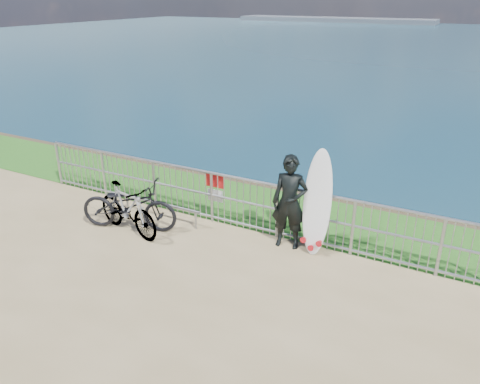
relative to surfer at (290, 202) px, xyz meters
The scene contains 8 objects.
grass_strip 2.08m from the surfer, 135.35° to the left, with size 120.00×120.00×0.00m, color #215D19.
seascape 152.98m from the surfer, 107.15° to the left, with size 260.00×260.00×5.00m.
railing 1.38m from the surfer, behind, with size 10.06×0.10×1.13m.
surfer is the anchor object (origin of this frame).
surfboard 0.52m from the surfer, ahead, with size 0.58×0.53×1.98m.
bicycle_near 3.29m from the surfer, 164.48° to the right, with size 0.70×2.00×1.05m, color black.
bicycle_far 3.25m from the surfer, 161.40° to the right, with size 0.49×1.74×1.05m, color black.
bike_rack 2.92m from the surfer, behind, with size 2.01×0.05×0.41m.
Camera 1 is at (4.24, -6.05, 4.50)m, focal length 35.00 mm.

